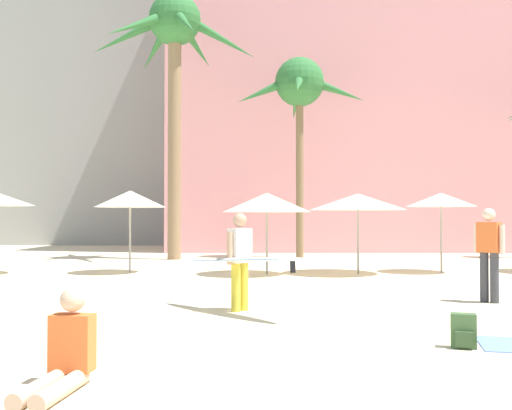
# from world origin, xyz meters

# --- Properties ---
(ground) EXTENTS (120.00, 120.00, 0.00)m
(ground) POSITION_xyz_m (0.00, 0.00, 0.00)
(ground) COLOR beige
(hotel_pink) EXTENTS (25.98, 8.59, 17.93)m
(hotel_pink) POSITION_xyz_m (7.77, 26.07, 8.96)
(hotel_pink) COLOR pink
(hotel_pink) RESTS_ON ground
(hotel_tower_gray) EXTENTS (12.22, 9.96, 22.36)m
(hotel_tower_gray) POSITION_xyz_m (-11.62, 34.39, 11.18)
(hotel_tower_gray) COLOR gray
(hotel_tower_gray) RESTS_ON ground
(palm_tree_center) EXTENTS (5.32, 5.24, 8.10)m
(palm_tree_center) POSITION_xyz_m (0.74, 18.69, 6.80)
(palm_tree_center) COLOR brown
(palm_tree_center) RESTS_ON ground
(palm_tree_right) EXTENTS (6.53, 6.40, 10.34)m
(palm_tree_right) POSITION_xyz_m (-4.21, 17.71, 8.36)
(palm_tree_right) COLOR #896B4C
(palm_tree_right) RESTS_ON ground
(cafe_umbrella_0) EXTENTS (2.01, 2.01, 2.33)m
(cafe_umbrella_0) POSITION_xyz_m (4.46, 12.25, 2.13)
(cafe_umbrella_0) COLOR gray
(cafe_umbrella_0) RESTS_ON ground
(cafe_umbrella_1) EXTENTS (2.06, 2.06, 2.39)m
(cafe_umbrella_1) POSITION_xyz_m (-4.63, 12.03, 2.15)
(cafe_umbrella_1) COLOR gray
(cafe_umbrella_1) RESTS_ON ground
(cafe_umbrella_4) EXTENTS (2.77, 2.77, 2.30)m
(cafe_umbrella_4) POSITION_xyz_m (1.96, 11.83, 2.06)
(cafe_umbrella_4) COLOR gray
(cafe_umbrella_4) RESTS_ON ground
(cafe_umbrella_6) EXTENTS (2.51, 2.51, 2.31)m
(cafe_umbrella_6) POSITION_xyz_m (-0.66, 11.58, 2.03)
(cafe_umbrella_6) COLOR gray
(cafe_umbrella_6) RESTS_ON ground
(backpack) EXTENTS (0.34, 0.30, 0.42)m
(backpack) POSITION_xyz_m (1.64, 2.14, 0.20)
(backpack) COLOR #3D5C35
(backpack) RESTS_ON ground
(person_near_left) EXTENTS (2.35, 2.44, 1.67)m
(person_near_left) POSITION_xyz_m (-1.20, 4.87, 0.91)
(person_near_left) COLOR gold
(person_near_left) RESTS_ON ground
(person_mid_center) EXTENTS (0.50, 1.04, 0.92)m
(person_mid_center) POSITION_xyz_m (-2.68, 0.37, 0.31)
(person_mid_center) COLOR #D1A889
(person_mid_center) RESTS_ON ground
(person_mid_right) EXTENTS (0.48, 0.51, 1.78)m
(person_mid_right) POSITION_xyz_m (3.48, 6.07, 0.98)
(person_mid_right) COLOR #3D3D42
(person_mid_right) RESTS_ON ground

